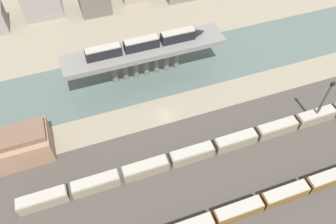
# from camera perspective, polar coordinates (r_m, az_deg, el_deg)

# --- Properties ---
(ground_plane) EXTENTS (400.00, 400.00, 0.00)m
(ground_plane) POSITION_cam_1_polar(r_m,az_deg,el_deg) (97.77, -0.45, -0.65)
(ground_plane) COLOR gray
(railbed_yard) EXTENTS (280.00, 42.00, 0.01)m
(railbed_yard) POSITION_cam_1_polar(r_m,az_deg,el_deg) (85.61, 4.97, -12.48)
(railbed_yard) COLOR #423D38
(railbed_yard) RESTS_ON ground
(river_water) EXTENTS (320.00, 24.47, 0.01)m
(river_water) POSITION_cam_1_polar(r_m,az_deg,el_deg) (110.48, -3.78, 6.73)
(river_water) COLOR #4C5B56
(river_water) RESTS_ON ground
(bridge) EXTENTS (51.30, 9.80, 10.84)m
(bridge) POSITION_cam_1_polar(r_m,az_deg,el_deg) (104.70, -4.03, 10.19)
(bridge) COLOR slate
(bridge) RESTS_ON ground
(train_on_bridge) EXTENTS (38.35, 2.89, 3.52)m
(train_on_bridge) POSITION_cam_1_polar(r_m,az_deg,el_deg) (102.38, -3.85, 11.91)
(train_on_bridge) COLOR black
(train_on_bridge) RESTS_ON bridge
(train_yard_near) EXTENTS (91.89, 3.15, 3.71)m
(train_yard_near) POSITION_cam_1_polar(r_m,az_deg,el_deg) (87.59, 20.50, -12.97)
(train_yard_near) COLOR brown
(train_yard_near) RESTS_ON ground
(train_yard_mid) EXTENTS (106.47, 3.17, 3.75)m
(train_yard_mid) POSITION_cam_1_polar(r_m,az_deg,el_deg) (90.19, 8.92, -5.85)
(train_yard_mid) COLOR gray
(train_yard_mid) RESTS_ON ground
(signal_tower) EXTENTS (1.00, 0.75, 16.02)m
(signal_tower) POSITION_cam_1_polar(r_m,az_deg,el_deg) (99.90, 25.34, 1.49)
(signal_tower) COLOR #4C4C51
(signal_tower) RESTS_ON ground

